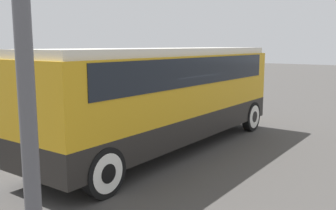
# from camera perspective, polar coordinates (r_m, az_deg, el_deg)

# --- Properties ---
(ground_plane) EXTENTS (120.00, 120.00, 0.00)m
(ground_plane) POSITION_cam_1_polar(r_m,az_deg,el_deg) (12.42, -0.00, -6.81)
(ground_plane) COLOR #423F3D
(tour_bus) EXTENTS (10.30, 2.53, 3.31)m
(tour_bus) POSITION_cam_1_polar(r_m,az_deg,el_deg) (12.11, 0.27, 2.45)
(tour_bus) COLOR black
(tour_bus) RESTS_ON ground_plane
(parked_car_near) EXTENTS (4.39, 1.98, 1.31)m
(parked_car_near) POSITION_cam_1_polar(r_m,az_deg,el_deg) (15.77, -14.60, -1.20)
(parked_car_near) COLOR silver
(parked_car_near) RESTS_ON ground_plane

